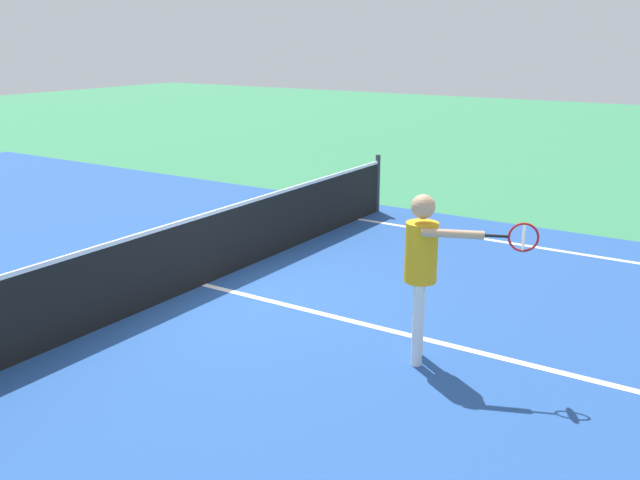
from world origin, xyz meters
name	(u,v)px	position (x,y,z in m)	size (l,w,h in m)	color
ground_plane	(203,285)	(0.00, 0.00, 0.00)	(60.00, 60.00, 0.00)	#337F51
court_surface_inbounds	(203,285)	(0.00, 0.00, 0.00)	(10.62, 24.40, 0.00)	#234C93
line_center_service	(425,339)	(0.00, -3.20, 0.00)	(0.10, 6.40, 0.01)	white
net	(202,249)	(0.00, 0.00, 0.49)	(9.72, 0.09, 1.07)	#33383D
player_near	(424,259)	(-0.50, -3.37, 1.08)	(0.50, 1.22, 1.73)	white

